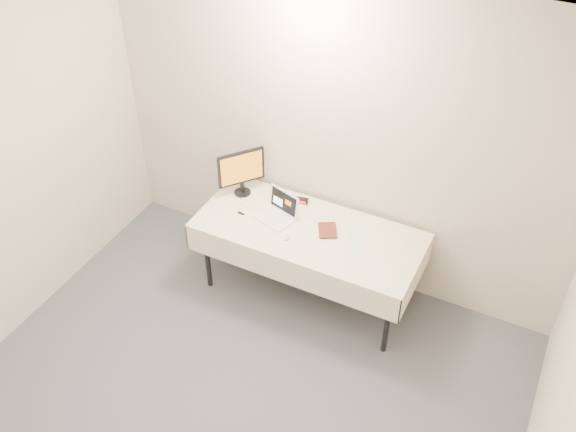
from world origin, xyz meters
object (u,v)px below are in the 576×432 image
at_px(monitor, 241,170).
at_px(laptop, 278,211).
at_px(book, 319,222).
at_px(table, 309,235).

bearing_deg(monitor, laptop, -70.24).
xyz_separation_m(monitor, book, (0.80, -0.17, -0.15)).
bearing_deg(table, laptop, 172.21).
bearing_deg(table, monitor, 165.62).
distance_m(laptop, book, 0.38).
bearing_deg(monitor, book, -63.43).
bearing_deg(book, table, 162.40).
distance_m(table, monitor, 0.81).
xyz_separation_m(laptop, monitor, (-0.42, 0.14, 0.20)).
bearing_deg(table, book, 10.35).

